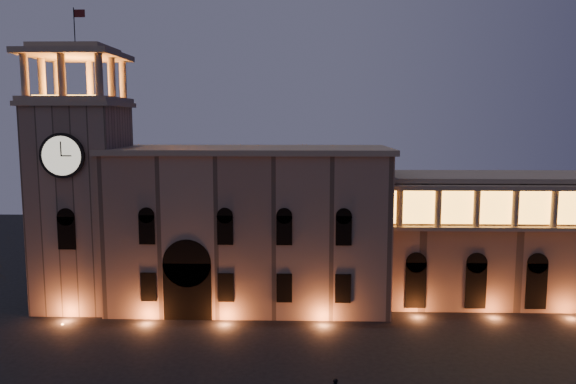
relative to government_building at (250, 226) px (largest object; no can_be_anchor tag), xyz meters
name	(u,v)px	position (x,y,z in m)	size (l,w,h in m)	color
government_building	(250,226)	(0.00, 0.00, 0.00)	(30.80, 12.80, 17.60)	#8F735E
clock_tower	(82,194)	(-18.42, -0.95, 3.73)	(9.80, 9.80, 32.40)	#8F735E
colonnade_wing	(549,237)	(34.08, 1.99, -1.44)	(40.60, 11.50, 14.50)	#8A6E58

